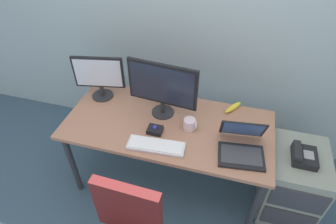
{
  "coord_description": "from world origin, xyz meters",
  "views": [
    {
      "loc": [
        0.43,
        -1.53,
        2.22
      ],
      "look_at": [
        0.0,
        0.0,
        0.83
      ],
      "focal_mm": 30.2,
      "sensor_mm": 36.0,
      "label": 1
    }
  ],
  "objects_px": {
    "laptop": "(242,146)",
    "coffee_mug": "(190,124)",
    "keyboard": "(156,146)",
    "file_cabinet": "(291,182)",
    "desk_phone": "(303,155)",
    "trackball_mouse": "(155,130)",
    "monitor_main": "(162,87)",
    "banana": "(233,107)",
    "monitor_side": "(99,76)"
  },
  "relations": [
    {
      "from": "laptop",
      "to": "coffee_mug",
      "type": "distance_m",
      "value": 0.41
    },
    {
      "from": "keyboard",
      "to": "file_cabinet",
      "type": "bearing_deg",
      "value": 14.98
    },
    {
      "from": "desk_phone",
      "to": "coffee_mug",
      "type": "height_order",
      "value": "coffee_mug"
    },
    {
      "from": "trackball_mouse",
      "to": "monitor_main",
      "type": "bearing_deg",
      "value": 91.66
    },
    {
      "from": "monitor_main",
      "to": "banana",
      "type": "distance_m",
      "value": 0.62
    },
    {
      "from": "desk_phone",
      "to": "keyboard",
      "type": "relative_size",
      "value": 0.48
    },
    {
      "from": "coffee_mug",
      "to": "banana",
      "type": "xyz_separation_m",
      "value": [
        0.29,
        0.32,
        -0.03
      ]
    },
    {
      "from": "keyboard",
      "to": "coffee_mug",
      "type": "height_order",
      "value": "coffee_mug"
    },
    {
      "from": "file_cabinet",
      "to": "keyboard",
      "type": "relative_size",
      "value": 1.47
    },
    {
      "from": "file_cabinet",
      "to": "monitor_main",
      "type": "height_order",
      "value": "monitor_main"
    },
    {
      "from": "file_cabinet",
      "to": "coffee_mug",
      "type": "distance_m",
      "value": 0.96
    },
    {
      "from": "coffee_mug",
      "to": "file_cabinet",
      "type": "bearing_deg",
      "value": 2.0
    },
    {
      "from": "file_cabinet",
      "to": "monitor_side",
      "type": "xyz_separation_m",
      "value": [
        -1.66,
        0.16,
        0.62
      ]
    },
    {
      "from": "laptop",
      "to": "banana",
      "type": "height_order",
      "value": "laptop"
    },
    {
      "from": "banana",
      "to": "monitor_side",
      "type": "bearing_deg",
      "value": -173.36
    },
    {
      "from": "monitor_side",
      "to": "keyboard",
      "type": "bearing_deg",
      "value": -35.1
    },
    {
      "from": "file_cabinet",
      "to": "laptop",
      "type": "bearing_deg",
      "value": -161.61
    },
    {
      "from": "desk_phone",
      "to": "laptop",
      "type": "bearing_deg",
      "value": -163.21
    },
    {
      "from": "monitor_main",
      "to": "trackball_mouse",
      "type": "bearing_deg",
      "value": -88.34
    },
    {
      "from": "laptop",
      "to": "trackball_mouse",
      "type": "xyz_separation_m",
      "value": [
        -0.63,
        0.02,
        -0.03
      ]
    },
    {
      "from": "keyboard",
      "to": "desk_phone",
      "type": "bearing_deg",
      "value": 14.24
    },
    {
      "from": "trackball_mouse",
      "to": "banana",
      "type": "bearing_deg",
      "value": 38.24
    },
    {
      "from": "monitor_main",
      "to": "keyboard",
      "type": "height_order",
      "value": "monitor_main"
    },
    {
      "from": "keyboard",
      "to": "laptop",
      "type": "xyz_separation_m",
      "value": [
        0.58,
        0.13,
        0.04
      ]
    },
    {
      "from": "monitor_main",
      "to": "laptop",
      "type": "bearing_deg",
      "value": -20.7
    },
    {
      "from": "file_cabinet",
      "to": "laptop",
      "type": "xyz_separation_m",
      "value": [
        -0.45,
        -0.15,
        0.45
      ]
    },
    {
      "from": "file_cabinet",
      "to": "desk_phone",
      "type": "distance_m",
      "value": 0.34
    },
    {
      "from": "trackball_mouse",
      "to": "banana",
      "type": "xyz_separation_m",
      "value": [
        0.54,
        0.42,
        -0.0
      ]
    },
    {
      "from": "desk_phone",
      "to": "monitor_main",
      "type": "bearing_deg",
      "value": 174.34
    },
    {
      "from": "laptop",
      "to": "banana",
      "type": "relative_size",
      "value": 1.87
    },
    {
      "from": "desk_phone",
      "to": "monitor_side",
      "type": "relative_size",
      "value": 0.49
    },
    {
      "from": "keyboard",
      "to": "trackball_mouse",
      "type": "bearing_deg",
      "value": 110.22
    },
    {
      "from": "trackball_mouse",
      "to": "coffee_mug",
      "type": "distance_m",
      "value": 0.26
    },
    {
      "from": "monitor_main",
      "to": "trackball_mouse",
      "type": "height_order",
      "value": "monitor_main"
    },
    {
      "from": "file_cabinet",
      "to": "desk_phone",
      "type": "relative_size",
      "value": 3.08
    },
    {
      "from": "monitor_main",
      "to": "laptop",
      "type": "distance_m",
      "value": 0.72
    },
    {
      "from": "coffee_mug",
      "to": "banana",
      "type": "distance_m",
      "value": 0.43
    },
    {
      "from": "file_cabinet",
      "to": "keyboard",
      "type": "bearing_deg",
      "value": -165.02
    },
    {
      "from": "file_cabinet",
      "to": "monitor_side",
      "type": "bearing_deg",
      "value": 174.49
    },
    {
      "from": "desk_phone",
      "to": "keyboard",
      "type": "distance_m",
      "value": 1.06
    },
    {
      "from": "monitor_side",
      "to": "laptop",
      "type": "xyz_separation_m",
      "value": [
        1.2,
        -0.31,
        -0.16
      ]
    },
    {
      "from": "file_cabinet",
      "to": "monitor_main",
      "type": "xyz_separation_m",
      "value": [
        -1.09,
        0.09,
        0.66
      ]
    },
    {
      "from": "keyboard",
      "to": "trackball_mouse",
      "type": "relative_size",
      "value": 3.81
    },
    {
      "from": "monitor_main",
      "to": "banana",
      "type": "relative_size",
      "value": 2.88
    },
    {
      "from": "monitor_main",
      "to": "coffee_mug",
      "type": "distance_m",
      "value": 0.35
    },
    {
      "from": "banana",
      "to": "laptop",
      "type": "bearing_deg",
      "value": -77.43
    },
    {
      "from": "coffee_mug",
      "to": "banana",
      "type": "relative_size",
      "value": 0.53
    },
    {
      "from": "trackball_mouse",
      "to": "banana",
      "type": "height_order",
      "value": "trackball_mouse"
    },
    {
      "from": "desk_phone",
      "to": "trackball_mouse",
      "type": "height_order",
      "value": "trackball_mouse"
    },
    {
      "from": "monitor_main",
      "to": "file_cabinet",
      "type": "bearing_deg",
      "value": -4.77
    }
  ]
}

